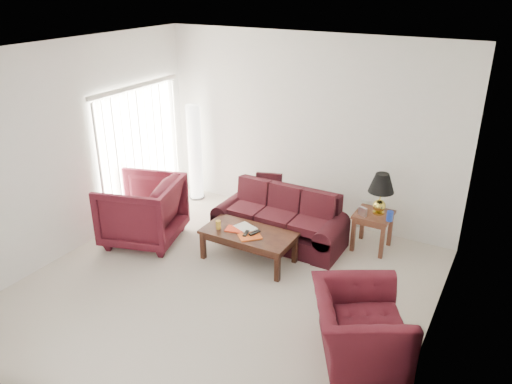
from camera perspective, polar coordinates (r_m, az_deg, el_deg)
floor at (r=6.65m, az=-3.64°, el=-10.91°), size 5.00×5.00×0.00m
blinds at (r=8.45m, az=-12.98°, el=4.48°), size 0.10×2.00×2.16m
sofa at (r=7.52m, az=2.67°, el=-2.95°), size 2.00×0.92×0.81m
throw_pillow at (r=7.97m, az=1.45°, el=0.70°), size 0.45×0.32×0.43m
end_table at (r=7.59m, az=13.12°, el=-4.34°), size 0.54×0.54×0.57m
table_lamp at (r=7.36m, az=14.05°, el=-0.20°), size 0.44×0.44×0.62m
clock at (r=7.33m, az=12.10°, el=-2.20°), size 0.14×0.10×0.13m
blue_canister at (r=7.27m, az=15.05°, el=-2.67°), size 0.10×0.10×0.15m
picture_frame at (r=7.66m, az=12.58°, el=-0.98°), size 0.19×0.21×0.05m
floor_lamp at (r=8.90m, az=-7.01°, el=4.51°), size 0.29×0.29×1.75m
armchair_left at (r=7.70m, az=-12.87°, el=-2.10°), size 1.36×1.34×1.00m
armchair_right at (r=5.58m, az=11.73°, el=-14.73°), size 1.36×1.42×0.71m
coffee_table at (r=7.11m, az=-0.85°, el=-6.20°), size 1.41×0.91×0.46m
magazine_red at (r=7.06m, az=-2.40°, el=-4.27°), size 0.30×0.25×0.01m
magazine_white at (r=7.10m, az=-1.24°, el=-4.08°), size 0.36×0.31×0.02m
magazine_orange at (r=6.87m, az=-0.70°, el=-5.10°), size 0.37×0.37×0.02m
remote_a at (r=6.91m, az=-1.15°, el=-4.74°), size 0.08×0.17×0.02m
remote_b at (r=6.92m, az=-0.16°, el=-4.68°), size 0.11×0.19×0.02m
yellow_glass at (r=7.08m, az=-4.32°, el=-3.75°), size 0.09×0.09×0.12m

